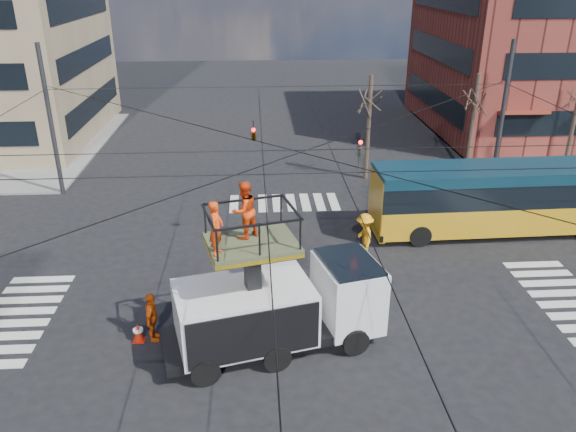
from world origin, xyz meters
The scene contains 12 objects.
ground centered at (0.00, 0.00, 0.00)m, with size 120.00×120.00×0.00m, color black.
sidewalk_ne centered at (21.00, 21.00, 0.06)m, with size 18.00×18.00×0.12m, color slate.
crosswalks centered at (0.00, 0.00, 0.01)m, with size 22.40×22.40×0.02m, color silver, non-canonical shape.
building_ne centered at (21.98, 23.98, 7.00)m, with size 20.06×16.06×14.00m.
overhead_network centered at (-0.07, 0.40, 4.29)m, with size 24.24×24.24×8.00m.
tree_a centered at (5.00, 13.50, 4.63)m, with size 2.00×2.00×6.00m.
tree_b centered at (11.00, 13.50, 4.63)m, with size 2.00×2.00×6.00m.
utility_truck centered at (-0.85, -2.13, 1.94)m, with size 7.35×3.99×5.69m.
city_bus centered at (9.87, 5.92, 1.72)m, with size 12.09×2.92×3.20m.
traffic_cone centered at (-5.46, -1.63, 0.32)m, with size 0.36×0.36×0.64m, color red.
worker_ground centered at (-4.96, -1.61, 0.88)m, with size 1.03×0.43×1.75m, color #D24F0D.
flagger centered at (3.04, 3.68, 1.02)m, with size 1.31×0.75×2.03m, color #FD9E10.
Camera 1 is at (-1.46, -17.27, 11.33)m, focal length 35.00 mm.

